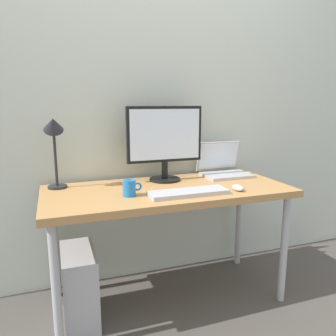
% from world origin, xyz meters
% --- Properties ---
extents(ground_plane, '(6.00, 6.00, 0.00)m').
position_xyz_m(ground_plane, '(0.00, 0.00, 0.00)').
color(ground_plane, '#4C4742').
extents(back_wall, '(4.40, 0.04, 2.60)m').
position_xyz_m(back_wall, '(0.00, 0.38, 1.30)').
color(back_wall, silver).
rests_on(back_wall, ground_plane).
extents(desk, '(1.44, 0.64, 0.72)m').
position_xyz_m(desk, '(0.00, 0.00, 0.66)').
color(desk, '#B7844C').
rests_on(desk, ground_plane).
extents(monitor, '(0.49, 0.20, 0.48)m').
position_xyz_m(monitor, '(0.04, 0.19, 0.99)').
color(monitor, black).
rests_on(monitor, desk).
extents(laptop, '(0.32, 0.27, 0.23)m').
position_xyz_m(laptop, '(0.48, 0.20, 0.78)').
color(laptop, '#B2B2B7').
rests_on(laptop, desk).
extents(desk_lamp, '(0.11, 0.16, 0.44)m').
position_xyz_m(desk_lamp, '(-0.62, 0.19, 1.03)').
color(desk_lamp, '#232328').
rests_on(desk_lamp, desk).
extents(keyboard, '(0.44, 0.14, 0.02)m').
position_xyz_m(keyboard, '(0.06, -0.18, 0.73)').
color(keyboard, '#B2B2B7').
rests_on(keyboard, desk).
extents(mouse, '(0.06, 0.09, 0.03)m').
position_xyz_m(mouse, '(0.36, -0.19, 0.74)').
color(mouse, silver).
rests_on(mouse, desk).
extents(coffee_mug, '(0.11, 0.07, 0.09)m').
position_xyz_m(coffee_mug, '(-0.25, -0.09, 0.77)').
color(coffee_mug, '#1E72BF').
rests_on(coffee_mug, desk).
extents(computer_tower, '(0.18, 0.36, 0.42)m').
position_xyz_m(computer_tower, '(-0.54, -0.04, 0.21)').
color(computer_tower, '#B2B2B7').
rests_on(computer_tower, ground_plane).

